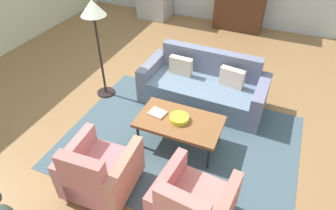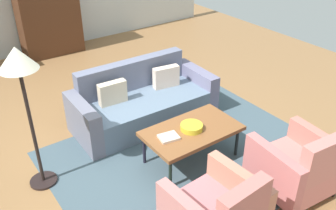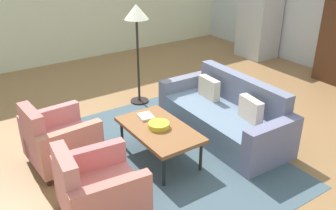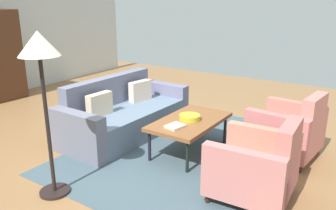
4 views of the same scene
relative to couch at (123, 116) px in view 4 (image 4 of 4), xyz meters
name	(u,v)px [view 4 (image 4 of 4)]	position (x,y,z in m)	size (l,w,h in m)	color
ground_plane	(126,147)	(-0.38, -0.39, -0.29)	(10.32, 10.32, 0.00)	olive
area_rug	(186,150)	(0.00, -1.14, -0.28)	(3.40, 2.60, 0.01)	#445964
couch	(123,116)	(0.00, 0.00, 0.00)	(2.12, 0.95, 0.86)	slate
coffee_table	(190,122)	(0.00, -1.19, 0.13)	(1.20, 0.70, 0.46)	black
armchair_left	(259,168)	(-0.60, -2.35, 0.06)	(0.84, 0.84, 0.88)	black
armchair_right	(290,132)	(0.59, -2.35, 0.06)	(0.87, 0.87, 0.88)	#352813
fruit_bowl	(190,117)	(-0.01, -1.19, 0.21)	(0.28, 0.28, 0.07)	gold
book_stack	(175,126)	(-0.35, -1.18, 0.19)	(0.26, 0.22, 0.03)	beige
floor_lamp	(40,60)	(-1.71, -0.51, 1.16)	(0.40, 0.40, 1.72)	black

